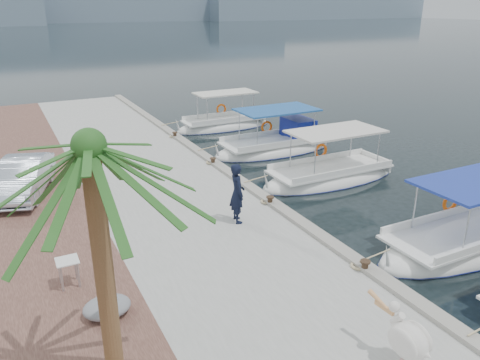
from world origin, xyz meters
name	(u,v)px	position (x,y,z in m)	size (l,w,h in m)	color
ground	(301,232)	(0.00, 0.00, 0.00)	(400.00, 400.00, 0.00)	black
concrete_quay	(168,191)	(-3.00, 5.00, 0.25)	(6.00, 40.00, 0.50)	#989993
quay_curb	(230,173)	(-0.22, 5.00, 0.56)	(0.44, 40.00, 0.12)	gray
cobblestone_strip	(33,216)	(-8.00, 5.00, 0.25)	(4.00, 40.00, 0.50)	#53332C
distant_hills	(86,3)	(29.61, 201.49, 7.61)	(330.00, 60.00, 18.00)	slate
fishing_caique_b	(470,242)	(4.30, -3.23, 0.12)	(7.43, 2.55, 2.83)	white
fishing_caique_c	(329,178)	(3.93, 3.60, 0.12)	(6.68, 2.42, 2.83)	white
fishing_caique_d	(275,147)	(4.06, 8.41, 0.19)	(6.72, 2.63, 2.83)	white
fishing_caique_e	(224,126)	(3.69, 13.97, 0.13)	(6.21, 2.04, 2.83)	white
mooring_bollards	(270,200)	(-0.35, 1.50, 0.69)	(0.28, 20.28, 0.33)	black
pelican	(407,338)	(-2.01, -6.54, 1.14)	(0.59, 1.59, 1.24)	tan
fisherman	(237,193)	(-2.00, 0.85, 1.50)	(0.73, 0.48, 2.01)	black
date_palm	(89,149)	(-7.23, -4.41, 5.16)	(4.60, 4.60, 5.61)	brown
parked_car	(23,177)	(-8.07, 6.57, 1.19)	(1.47, 4.21, 1.39)	silver
tarp_bundle	(107,307)	(-6.93, -2.22, 0.70)	(1.10, 0.90, 0.40)	slate
folding_table	(68,267)	(-7.51, -0.56, 1.02)	(0.55, 0.55, 0.73)	silver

